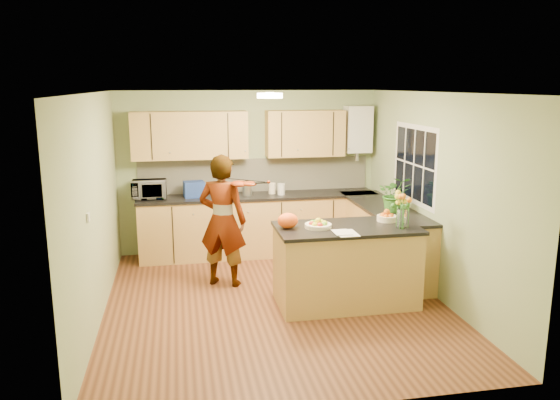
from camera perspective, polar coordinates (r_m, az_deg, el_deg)
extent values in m
plane|color=#542C18|center=(6.73, -0.55, -10.64)|extent=(4.50, 4.50, 0.00)
cube|color=silver|center=(6.21, -0.60, 11.17)|extent=(4.00, 4.50, 0.02)
cube|color=#92A878|center=(8.54, -3.24, 2.96)|extent=(4.00, 0.02, 2.50)
cube|color=#92A878|center=(4.23, 4.84, -6.53)|extent=(4.00, 0.02, 2.50)
cube|color=#92A878|center=(6.32, -18.72, -0.88)|extent=(0.02, 4.50, 2.50)
cube|color=#92A878|center=(6.98, 15.81, 0.47)|extent=(0.02, 4.50, 2.50)
cube|color=tan|center=(8.43, -2.23, -2.72)|extent=(3.60, 0.60, 0.90)
cube|color=black|center=(8.31, -2.25, 0.40)|extent=(3.64, 0.62, 0.04)
cube|color=tan|center=(7.80, 10.73, -4.14)|extent=(0.60, 2.20, 0.90)
cube|color=black|center=(7.68, 10.80, -0.77)|extent=(0.62, 2.24, 0.04)
cube|color=beige|center=(8.55, -2.56, 2.63)|extent=(3.60, 0.02, 0.52)
cube|color=tan|center=(8.23, -9.40, 6.69)|extent=(1.70, 0.34, 0.70)
cube|color=tan|center=(8.45, 2.63, 6.97)|extent=(1.20, 0.34, 0.70)
cube|color=white|center=(8.69, 8.13, 7.34)|extent=(0.40, 0.30, 0.72)
cylinder|color=#AFAFB4|center=(8.73, 8.05, 4.72)|extent=(0.06, 0.06, 0.20)
cube|color=white|center=(7.46, 13.87, 3.64)|extent=(0.01, 1.30, 1.05)
cube|color=black|center=(7.46, 13.84, 3.64)|extent=(0.01, 1.18, 0.92)
cube|color=white|center=(5.73, -19.40, -1.71)|extent=(0.02, 0.09, 0.09)
cylinder|color=#FFEABF|center=(6.51, -1.07, 10.85)|extent=(0.30, 0.30, 0.06)
cylinder|color=white|center=(6.50, -1.07, 11.12)|extent=(0.10, 0.10, 0.02)
cube|color=tan|center=(6.60, 6.91, -6.94)|extent=(1.63, 0.81, 0.92)
cube|color=black|center=(6.46, 7.01, -2.92)|extent=(1.67, 0.86, 0.04)
cylinder|color=#FAE8C8|center=(6.35, 4.01, -2.71)|extent=(0.31, 0.31, 0.05)
cylinder|color=#FAE8C8|center=(6.76, 11.09, -1.89)|extent=(0.24, 0.24, 0.07)
cylinder|color=silver|center=(6.47, 12.60, -1.89)|extent=(0.11, 0.11, 0.22)
ellipsoid|color=#FF5515|center=(6.31, 0.82, -2.16)|extent=(0.29, 0.27, 0.18)
cube|color=white|center=(6.15, 6.98, -3.44)|extent=(0.23, 0.31, 0.01)
imported|color=tan|center=(7.09, -6.02, -2.16)|extent=(0.75, 0.64, 1.73)
imported|color=white|center=(8.24, -13.51, 1.08)|extent=(0.50, 0.34, 0.27)
cube|color=navy|center=(8.22, -8.98, 1.12)|extent=(0.32, 0.25, 0.24)
cylinder|color=#AFAFB4|center=(8.24, -3.43, 1.16)|extent=(0.15, 0.15, 0.21)
sphere|color=black|center=(8.21, -3.44, 2.13)|extent=(0.08, 0.08, 0.08)
cylinder|color=#FAE8C8|center=(8.38, -0.83, 1.24)|extent=(0.12, 0.12, 0.17)
cylinder|color=white|center=(8.30, 0.13, 1.15)|extent=(0.14, 0.14, 0.17)
imported|color=#377A28|center=(7.33, 11.91, 0.63)|extent=(0.51, 0.48, 0.47)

